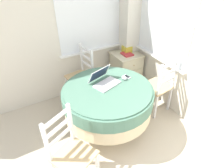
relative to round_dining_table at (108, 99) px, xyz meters
The scene contains 11 objects.
corner_room_shell 0.78m from the round_dining_table, ahead, with size 4.20×4.85×2.55m.
round_dining_table is the anchor object (origin of this frame).
laptop 0.26m from the round_dining_table, 82.52° to the left, with size 0.42×0.39×0.21m.
computer_mouse 0.37m from the round_dining_table, 14.05° to the left, with size 0.06×0.09×0.05m.
cell_phone 0.43m from the round_dining_table, 15.90° to the left, with size 0.08×0.12×0.01m.
dining_chair_near_back_window 0.90m from the round_dining_table, 91.15° to the left, with size 0.44×0.44×0.96m.
dining_chair_near_right_window 0.90m from the round_dining_table, ahead, with size 0.43×0.43×0.96m.
dining_chair_camera_near 0.89m from the round_dining_table, 145.36° to the right, with size 0.52×0.52×0.96m.
corner_cabinet 1.25m from the round_dining_table, 44.87° to the left, with size 0.48×0.51×0.67m.
storage_box 1.31m from the round_dining_table, 45.33° to the left, with size 0.14×0.15×0.12m.
book_on_cabinet 1.19m from the round_dining_table, 44.03° to the left, with size 0.17×0.20×0.02m.
Camera 1 is at (-0.22, -0.02, 2.24)m, focal length 32.00 mm.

